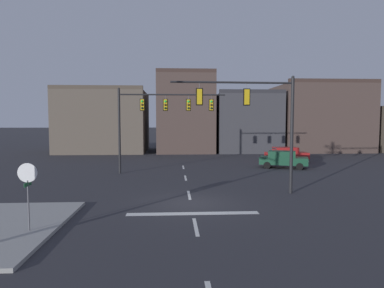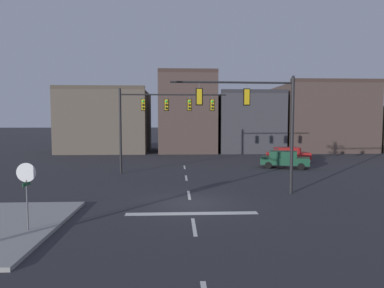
{
  "view_description": "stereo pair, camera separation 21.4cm",
  "coord_description": "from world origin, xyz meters",
  "px_view_note": "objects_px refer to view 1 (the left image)",
  "views": [
    {
      "loc": [
        -0.92,
        -17.77,
        4.49
      ],
      "look_at": [
        0.22,
        2.81,
        3.03
      ],
      "focal_mm": 31.16,
      "sensor_mm": 36.0,
      "label": 1
    },
    {
      "loc": [
        -0.71,
        -17.79,
        4.49
      ],
      "look_at": [
        0.22,
        2.81,
        3.03
      ],
      "focal_mm": 31.16,
      "sensor_mm": 36.0,
      "label": 2
    }
  ],
  "objects_px": {
    "car_lot_middle": "(283,159)",
    "signal_mast_far_side": "(156,112)",
    "signal_mast_near_side": "(258,113)",
    "car_lot_nearside": "(286,154)",
    "stop_sign": "(28,180)"
  },
  "relations": [
    {
      "from": "car_lot_middle",
      "to": "signal_mast_far_side",
      "type": "bearing_deg",
      "value": -168.55
    },
    {
      "from": "signal_mast_near_side",
      "to": "car_lot_nearside",
      "type": "xyz_separation_m",
      "value": [
        7.07,
        15.33,
        -4.08
      ]
    },
    {
      "from": "stop_sign",
      "to": "signal_mast_far_side",
      "type": "bearing_deg",
      "value": 74.36
    },
    {
      "from": "signal_mast_near_side",
      "to": "car_lot_middle",
      "type": "distance_m",
      "value": 12.76
    },
    {
      "from": "signal_mast_near_side",
      "to": "stop_sign",
      "type": "xyz_separation_m",
      "value": [
        -10.82,
        -6.66,
        -2.8
      ]
    },
    {
      "from": "signal_mast_far_side",
      "to": "stop_sign",
      "type": "xyz_separation_m",
      "value": [
        -4.24,
        -15.16,
        -3.04
      ]
    },
    {
      "from": "signal_mast_near_side",
      "to": "signal_mast_far_side",
      "type": "height_order",
      "value": "signal_mast_far_side"
    },
    {
      "from": "car_lot_nearside",
      "to": "car_lot_middle",
      "type": "bearing_deg",
      "value": -112.41
    },
    {
      "from": "car_lot_middle",
      "to": "stop_sign",
      "type": "bearing_deg",
      "value": -132.46
    },
    {
      "from": "signal_mast_far_side",
      "to": "car_lot_middle",
      "type": "distance_m",
      "value": 12.81
    },
    {
      "from": "stop_sign",
      "to": "car_lot_nearside",
      "type": "height_order",
      "value": "stop_sign"
    },
    {
      "from": "signal_mast_near_side",
      "to": "stop_sign",
      "type": "bearing_deg",
      "value": -148.4
    },
    {
      "from": "signal_mast_far_side",
      "to": "stop_sign",
      "type": "height_order",
      "value": "signal_mast_far_side"
    },
    {
      "from": "signal_mast_near_side",
      "to": "car_lot_middle",
      "type": "relative_size",
      "value": 1.58
    },
    {
      "from": "stop_sign",
      "to": "car_lot_nearside",
      "type": "distance_m",
      "value": 28.38
    }
  ]
}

